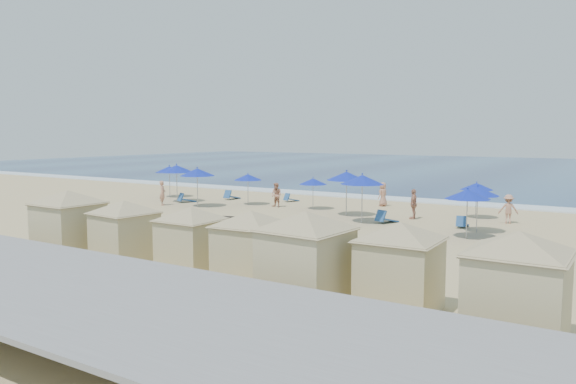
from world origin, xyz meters
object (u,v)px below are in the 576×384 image
object	(u,v)px
umbrella_2	(197,172)
beachgoer_0	(163,193)
beachgoer_1	(276,195)
beachgoer_4	(383,194)
cabana_4	(306,246)
beachgoer_2	(414,204)
umbrella_3	(248,177)
cabana_6	(518,273)
trash_bin	(228,227)
umbrella_4	(313,181)
cabana_2	(191,231)
umbrella_5	(347,176)
cabana_3	(251,238)
umbrella_9	(468,194)
umbrella_0	(169,169)
umbrella_7	(477,186)
umbrella_8	(478,191)
beachgoer_3	(508,209)
cabana_1	(124,224)
umbrella_1	(177,169)
umbrella_6	(362,180)
cabana_0	(68,215)
cabana_5	(400,255)

from	to	relation	value
umbrella_2	beachgoer_0	bearing A→B (deg)	-163.84
beachgoer_1	beachgoer_4	size ratio (longest dim) A/B	1.01
cabana_4	beachgoer_4	size ratio (longest dim) A/B	2.93
beachgoer_2	umbrella_2	bearing A→B (deg)	-90.32
umbrella_3	beachgoer_0	world-z (taller)	umbrella_3
cabana_6	umbrella_3	world-z (taller)	cabana_6
trash_bin	umbrella_4	distance (m)	10.51
cabana_2	beachgoer_2	xyz separation A→B (m)	(2.21, 16.10, -0.61)
cabana_2	umbrella_5	world-z (taller)	umbrella_5
umbrella_3	beachgoer_4	size ratio (longest dim) A/B	1.36
beachgoer_0	beachgoer_2	size ratio (longest dim) A/B	0.97
cabana_3	cabana_2	bearing A→B (deg)	176.70
cabana_3	umbrella_4	distance (m)	18.29
beachgoer_1	umbrella_9	bearing A→B (deg)	-11.23
cabana_6	umbrella_3	size ratio (longest dim) A/B	2.13
umbrella_0	umbrella_7	xyz separation A→B (m)	(22.55, 1.66, -0.29)
umbrella_3	cabana_4	bearing A→B (deg)	-49.08
cabana_2	umbrella_0	world-z (taller)	cabana_2
cabana_6	umbrella_9	size ratio (longest dim) A/B	1.94
umbrella_8	beachgoer_4	bearing A→B (deg)	139.24
trash_bin	beachgoer_4	distance (m)	14.30
cabana_3	umbrella_0	distance (m)	26.22
cabana_4	beachgoer_0	xyz separation A→B (m)	(-19.53, 13.73, -0.86)
trash_bin	beachgoer_3	size ratio (longest dim) A/B	0.56
trash_bin	cabana_1	xyz separation A→B (m)	(0.38, -6.58, 1.07)
umbrella_9	beachgoer_1	size ratio (longest dim) A/B	1.48
umbrella_1	umbrella_6	xyz separation A→B (m)	(15.13, -1.46, 0.00)
cabana_0	cabana_5	size ratio (longest dim) A/B	1.07
cabana_1	umbrella_3	world-z (taller)	cabana_1
cabana_2	beachgoer_4	xyz separation A→B (m)	(-1.50, 20.40, -0.66)
umbrella_4	beachgoer_2	bearing A→B (deg)	-3.88
cabana_1	umbrella_4	world-z (taller)	cabana_1
cabana_4	beachgoer_2	distance (m)	17.35
cabana_4	umbrella_5	world-z (taller)	cabana_4
cabana_0	umbrella_4	bearing A→B (deg)	86.31
umbrella_2	umbrella_7	bearing A→B (deg)	15.83
cabana_3	umbrella_7	xyz separation A→B (m)	(2.42, 18.44, 0.32)
cabana_0	umbrella_5	distance (m)	16.47
umbrella_2	umbrella_4	world-z (taller)	umbrella_2
cabana_1	umbrella_3	size ratio (longest dim) A/B	1.92
cabana_5	beachgoer_1	xyz separation A→B (m)	(-15.00, 16.29, -0.75)
cabana_0	umbrella_1	xyz separation A→B (m)	(-9.00, 15.42, 0.70)
cabana_1	umbrella_5	bearing A→B (deg)	84.86
umbrella_2	umbrella_9	xyz separation A→B (m)	(18.17, -1.80, -0.24)
cabana_5	cabana_3	bearing A→B (deg)	-179.87
cabana_1	umbrella_6	xyz separation A→B (m)	(3.33, 13.59, 0.86)
umbrella_7	umbrella_0	bearing A→B (deg)	-175.79
cabana_1	umbrella_1	bearing A→B (deg)	128.10
cabana_0	cabana_2	size ratio (longest dim) A/B	1.14
cabana_4	umbrella_7	bearing A→B (deg)	90.32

